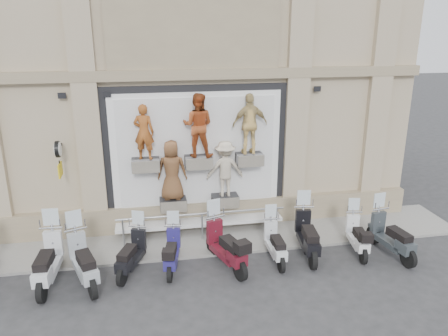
{
  "coord_description": "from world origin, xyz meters",
  "views": [
    {
      "loc": [
        -1.51,
        -9.72,
        6.18
      ],
      "look_at": [
        0.64,
        1.9,
        2.31
      ],
      "focal_mm": 35.0,
      "sensor_mm": 36.0,
      "label": 1
    }
  ],
  "objects_px": {
    "scooter_d": "(131,246)",
    "scooter_j": "(392,228)",
    "scooter_f": "(226,238)",
    "scooter_g": "(275,237)",
    "scooter_b": "(47,252)",
    "clock_sign_bracket": "(58,154)",
    "scooter_c": "(82,252)",
    "guard_rail": "(202,227)",
    "scooter_e": "(172,244)",
    "scooter_i": "(358,229)",
    "scooter_h": "(308,227)"
  },
  "relations": [
    {
      "from": "scooter_f",
      "to": "scooter_e",
      "type": "bearing_deg",
      "value": 154.95
    },
    {
      "from": "clock_sign_bracket",
      "to": "scooter_h",
      "type": "relative_size",
      "value": 0.49
    },
    {
      "from": "scooter_e",
      "to": "scooter_i",
      "type": "relative_size",
      "value": 0.99
    },
    {
      "from": "scooter_b",
      "to": "scooter_i",
      "type": "bearing_deg",
      "value": 3.65
    },
    {
      "from": "guard_rail",
      "to": "scooter_g",
      "type": "bearing_deg",
      "value": -38.55
    },
    {
      "from": "scooter_f",
      "to": "scooter_g",
      "type": "relative_size",
      "value": 1.19
    },
    {
      "from": "scooter_d",
      "to": "scooter_f",
      "type": "height_order",
      "value": "scooter_f"
    },
    {
      "from": "scooter_c",
      "to": "scooter_b",
      "type": "bearing_deg",
      "value": 151.63
    },
    {
      "from": "scooter_d",
      "to": "scooter_h",
      "type": "bearing_deg",
      "value": 21.23
    },
    {
      "from": "clock_sign_bracket",
      "to": "scooter_c",
      "type": "bearing_deg",
      "value": -72.0
    },
    {
      "from": "scooter_e",
      "to": "scooter_j",
      "type": "distance_m",
      "value": 6.11
    },
    {
      "from": "scooter_e",
      "to": "scooter_j",
      "type": "xyz_separation_m",
      "value": [
        6.1,
        -0.38,
        0.11
      ]
    },
    {
      "from": "clock_sign_bracket",
      "to": "guard_rail",
      "type": "bearing_deg",
      "value": -6.84
    },
    {
      "from": "scooter_h",
      "to": "scooter_i",
      "type": "distance_m",
      "value": 1.47
    },
    {
      "from": "scooter_b",
      "to": "scooter_h",
      "type": "distance_m",
      "value": 6.85
    },
    {
      "from": "scooter_b",
      "to": "scooter_j",
      "type": "distance_m",
      "value": 9.16
    },
    {
      "from": "scooter_c",
      "to": "scooter_i",
      "type": "relative_size",
      "value": 1.2
    },
    {
      "from": "scooter_e",
      "to": "scooter_d",
      "type": "bearing_deg",
      "value": -172.09
    },
    {
      "from": "guard_rail",
      "to": "scooter_f",
      "type": "xyz_separation_m",
      "value": [
        0.42,
        -1.54,
        0.38
      ]
    },
    {
      "from": "scooter_j",
      "to": "guard_rail",
      "type": "bearing_deg",
      "value": 152.3
    },
    {
      "from": "scooter_d",
      "to": "scooter_j",
      "type": "height_order",
      "value": "scooter_j"
    },
    {
      "from": "clock_sign_bracket",
      "to": "scooter_h",
      "type": "height_order",
      "value": "clock_sign_bracket"
    },
    {
      "from": "scooter_e",
      "to": "scooter_h",
      "type": "height_order",
      "value": "scooter_h"
    },
    {
      "from": "scooter_c",
      "to": "scooter_j",
      "type": "height_order",
      "value": "scooter_c"
    },
    {
      "from": "guard_rail",
      "to": "scooter_e",
      "type": "bearing_deg",
      "value": -125.88
    },
    {
      "from": "guard_rail",
      "to": "scooter_j",
      "type": "xyz_separation_m",
      "value": [
        5.1,
        -1.76,
        0.35
      ]
    },
    {
      "from": "guard_rail",
      "to": "scooter_c",
      "type": "relative_size",
      "value": 2.4
    },
    {
      "from": "scooter_d",
      "to": "scooter_e",
      "type": "distance_m",
      "value": 1.05
    },
    {
      "from": "clock_sign_bracket",
      "to": "scooter_j",
      "type": "distance_m",
      "value": 9.48
    },
    {
      "from": "clock_sign_bracket",
      "to": "scooter_i",
      "type": "relative_size",
      "value": 0.58
    },
    {
      "from": "scooter_b",
      "to": "scooter_j",
      "type": "relative_size",
      "value": 1.07
    },
    {
      "from": "scooter_j",
      "to": "clock_sign_bracket",
      "type": "bearing_deg",
      "value": 157.42
    },
    {
      "from": "scooter_g",
      "to": "scooter_j",
      "type": "xyz_separation_m",
      "value": [
        3.28,
        -0.31,
        0.1
      ]
    },
    {
      "from": "scooter_g",
      "to": "guard_rail",
      "type": "bearing_deg",
      "value": 143.15
    },
    {
      "from": "scooter_d",
      "to": "scooter_b",
      "type": "bearing_deg",
      "value": -153.5
    },
    {
      "from": "scooter_d",
      "to": "scooter_g",
      "type": "relative_size",
      "value": 1.04
    },
    {
      "from": "guard_rail",
      "to": "scooter_b",
      "type": "distance_m",
      "value": 4.36
    },
    {
      "from": "scooter_b",
      "to": "scooter_d",
      "type": "bearing_deg",
      "value": 8.44
    },
    {
      "from": "scooter_i",
      "to": "clock_sign_bracket",
      "type": "bearing_deg",
      "value": 177.12
    },
    {
      "from": "scooter_f",
      "to": "scooter_h",
      "type": "height_order",
      "value": "scooter_f"
    },
    {
      "from": "scooter_d",
      "to": "scooter_f",
      "type": "bearing_deg",
      "value": 16.46
    },
    {
      "from": "scooter_d",
      "to": "scooter_i",
      "type": "bearing_deg",
      "value": 20.17
    },
    {
      "from": "scooter_c",
      "to": "scooter_d",
      "type": "height_order",
      "value": "scooter_c"
    },
    {
      "from": "guard_rail",
      "to": "scooter_f",
      "type": "relative_size",
      "value": 2.43
    },
    {
      "from": "scooter_g",
      "to": "scooter_j",
      "type": "distance_m",
      "value": 3.3
    },
    {
      "from": "scooter_h",
      "to": "scooter_j",
      "type": "bearing_deg",
      "value": -2.37
    },
    {
      "from": "clock_sign_bracket",
      "to": "scooter_g",
      "type": "height_order",
      "value": "clock_sign_bracket"
    },
    {
      "from": "scooter_d",
      "to": "scooter_j",
      "type": "bearing_deg",
      "value": 17.76
    },
    {
      "from": "scooter_h",
      "to": "scooter_i",
      "type": "xyz_separation_m",
      "value": [
        1.46,
        -0.11,
        -0.13
      ]
    },
    {
      "from": "scooter_b",
      "to": "scooter_e",
      "type": "height_order",
      "value": "scooter_b"
    }
  ]
}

